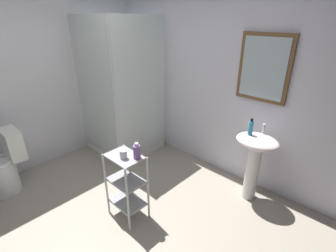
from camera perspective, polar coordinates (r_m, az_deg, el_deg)
name	(u,v)px	position (r m, az deg, el deg)	size (l,w,h in m)	color
ground_plane	(104,238)	(2.72, -14.55, -23.82)	(4.20, 4.20, 0.02)	gray
wall_back	(219,78)	(3.23, 11.78, 10.77)	(4.20, 0.14, 2.50)	silver
wall_left	(9,80)	(3.67, -32.92, 8.96)	(0.10, 4.20, 2.50)	silver
shower_stall	(123,124)	(3.83, -10.38, 0.55)	(0.92, 0.92, 2.00)	white
pedestal_sink	(255,155)	(2.89, 19.50, -6.27)	(0.46, 0.37, 0.81)	white
sink_faucet	(264,128)	(2.87, 21.29, -0.48)	(0.03, 0.03, 0.10)	silver
toilet	(3,168)	(3.57, -33.84, -8.07)	(0.37, 0.49, 0.76)	white
storage_cart	(126,182)	(2.60, -9.62, -12.61)	(0.38, 0.28, 0.74)	silver
hand_soap_bottle	(251,128)	(2.76, 18.64, -0.33)	(0.05, 0.05, 0.18)	#389ED1
conditioner_bottle_purple	(137,152)	(2.34, -7.24, -5.90)	(0.07, 0.07, 0.16)	#7E55A1
rinse_cup	(123,154)	(2.37, -10.29, -6.48)	(0.07, 0.07, 0.09)	silver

